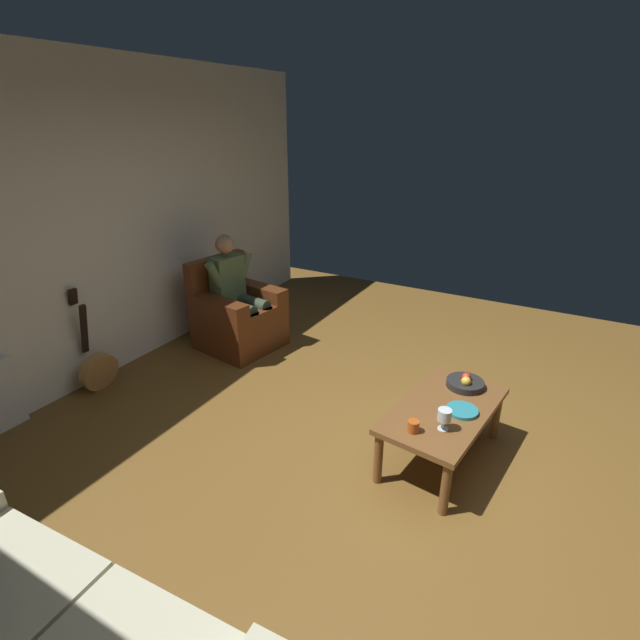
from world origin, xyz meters
TOP-DOWN VIEW (x-y plane):
  - ground_plane at (0.00, 0.00)m, footprint 7.19×7.19m
  - wall_back at (0.00, -3.03)m, footprint 6.14×0.06m
  - armchair at (-0.90, -2.29)m, footprint 0.84×0.85m
  - person_seated at (-0.90, -2.25)m, footprint 0.61×0.65m
  - coffee_table at (-0.14, 0.13)m, footprint 1.12×0.70m
  - guitar at (0.42, -2.82)m, footprint 0.35×0.25m
  - wine_glass_near at (0.12, 0.19)m, footprint 0.09×0.09m
  - fruit_bowl at (-0.48, 0.19)m, footprint 0.27×0.27m
  - decorative_dish at (-0.14, 0.25)m, footprint 0.21×0.21m
  - candle_jar at (0.23, 0.03)m, footprint 0.07×0.07m

SIDE VIEW (x-z plane):
  - ground_plane at x=0.00m, z-range 0.00..0.00m
  - guitar at x=0.42m, z-range -0.26..0.68m
  - armchair at x=-0.90m, z-range -0.14..0.80m
  - coffee_table at x=-0.14m, z-range 0.15..0.58m
  - decorative_dish at x=-0.14m, z-range 0.43..0.45m
  - fruit_bowl at x=-0.48m, z-range 0.41..0.51m
  - candle_jar at x=0.23m, z-range 0.43..0.51m
  - wine_glass_near at x=0.12m, z-range 0.46..0.60m
  - person_seated at x=-0.90m, z-range 0.03..1.22m
  - wall_back at x=0.00m, z-range 0.00..2.79m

